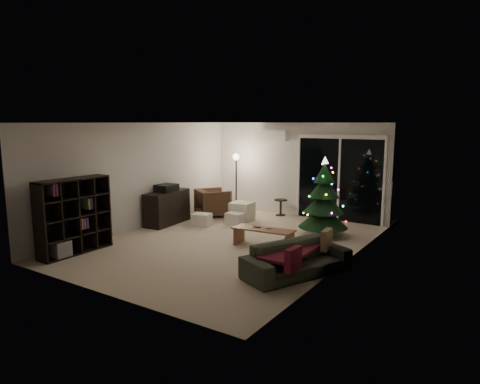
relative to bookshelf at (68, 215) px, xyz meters
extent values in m
plane|color=beige|center=(2.25, 2.21, -0.73)|extent=(6.50, 6.50, 0.00)
plane|color=white|center=(2.25, 2.21, 1.77)|extent=(6.50, 6.50, 0.00)
cube|color=silver|center=(2.25, 5.46, 0.52)|extent=(5.00, 0.02, 2.50)
cube|color=silver|center=(2.25, -1.04, 0.52)|extent=(5.00, 0.02, 2.50)
cube|color=silver|center=(-0.25, 2.21, 0.52)|extent=(0.02, 6.50, 2.50)
cube|color=silver|center=(4.75, 2.21, 0.52)|extent=(0.02, 6.50, 2.50)
cube|color=black|center=(3.45, 5.44, 0.32)|extent=(2.20, 0.02, 2.10)
cube|color=white|center=(1.55, 5.34, 1.42)|extent=(0.90, 0.22, 0.28)
cube|color=#3F3833|center=(3.45, 5.96, -0.78)|extent=(2.60, 1.00, 0.10)
cube|color=white|center=(3.45, 6.36, -0.23)|extent=(2.20, 0.06, 1.00)
cube|color=black|center=(0.00, 2.77, -0.32)|extent=(0.64, 1.36, 0.82)
cube|color=black|center=(0.00, 2.77, 0.18)|extent=(0.42, 0.49, 0.18)
imported|color=brown|center=(0.45, 4.08, -0.36)|extent=(1.12, 1.13, 0.75)
cube|color=white|center=(1.37, 4.09, -0.49)|extent=(0.58, 0.58, 0.48)
cube|color=silver|center=(0.88, 3.06, -0.58)|extent=(0.49, 0.42, 0.31)
cube|color=silver|center=(1.46, 3.62, -0.58)|extent=(0.43, 0.33, 0.29)
cylinder|color=black|center=(1.92, 5.17, -0.51)|extent=(0.42, 0.42, 0.44)
cylinder|color=black|center=(0.70, 4.83, 0.06)|extent=(0.25, 0.25, 1.59)
imported|color=#464E3C|center=(4.30, 1.25, -0.46)|extent=(1.43, 1.99, 0.54)
cube|color=maroon|center=(4.20, 1.25, -0.34)|extent=(0.58, 1.34, 0.04)
cube|color=olive|center=(4.55, 1.90, -0.24)|extent=(0.14, 0.36, 0.36)
cube|color=maroon|center=(4.55, 0.60, -0.24)|extent=(0.13, 0.36, 0.36)
cube|color=black|center=(2.90, 2.30, -0.33)|extent=(0.16, 0.05, 0.02)
cube|color=slate|center=(3.15, 2.35, -0.33)|extent=(0.15, 0.09, 0.02)
cone|color=black|center=(3.70, 3.81, 0.16)|extent=(1.14, 1.14, 1.77)
camera|label=1|loc=(7.24, -4.96, 1.78)|focal=32.00mm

